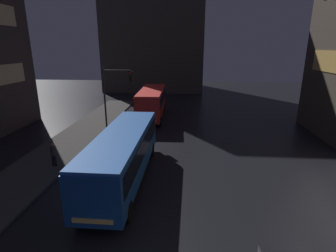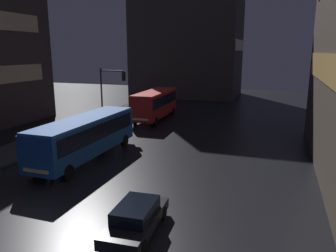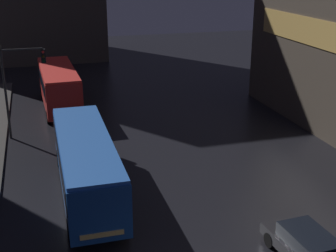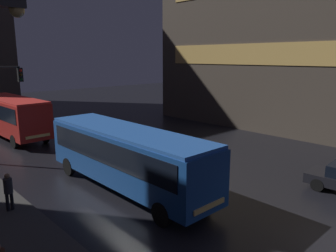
# 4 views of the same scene
# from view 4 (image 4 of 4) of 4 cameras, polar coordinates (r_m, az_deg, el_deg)

# --- Properties ---
(building_right_block) EXTENTS (10.07, 27.44, 21.34)m
(building_right_block) POSITION_cam_4_polar(r_m,az_deg,el_deg) (33.17, 23.28, 18.16)
(building_right_block) COLOR #4C4238
(building_right_block) RESTS_ON ground
(bus_near) EXTENTS (2.63, 10.70, 3.12)m
(bus_near) POSITION_cam_4_polar(r_m,az_deg,el_deg) (16.31, -7.30, -4.63)
(bus_near) COLOR #194793
(bus_near) RESTS_ON ground
(bus_far) EXTENTS (2.88, 9.47, 3.32)m
(bus_far) POSITION_cam_4_polar(r_m,az_deg,el_deg) (29.49, -25.55, 1.99)
(bus_far) COLOR #AD1E19
(bus_far) RESTS_ON ground
(pedestrian_mid) EXTENTS (0.44, 0.44, 1.64)m
(pedestrian_mid) POSITION_cam_4_polar(r_m,az_deg,el_deg) (15.55, -26.05, -9.81)
(pedestrian_mid) COLOR black
(pedestrian_mid) RESTS_ON sidewalk_left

